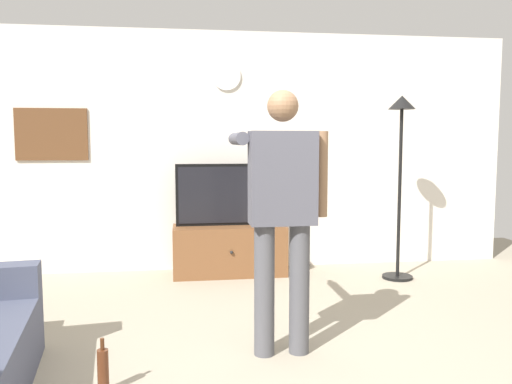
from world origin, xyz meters
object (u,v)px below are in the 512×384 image
Objects in this scene: beverage_bottle at (103,370)px; tv_stand at (229,250)px; television at (229,195)px; floor_lamp at (401,149)px; person_standing_nearer_lamp at (282,205)px; wall_clock at (226,76)px; framed_picture at (52,134)px.

tv_stand is at bearing 69.54° from beverage_bottle.
floor_lamp reaches higher than television.
tv_stand is 2.33m from person_standing_nearer_lamp.
beverage_bottle is at bearing -159.59° from person_standing_nearer_lamp.
wall_clock is 0.97× the size of beverage_bottle.
television is at bearing 165.12° from floor_lamp.
floor_lamp reaches higher than tv_stand.
tv_stand is 1.95m from wall_clock.
framed_picture is 3.75m from floor_lamp.
tv_stand is 0.61m from television.
floor_lamp is at bearing -21.96° from wall_clock.
television is 1.53× the size of framed_picture.
television is at bearing 69.86° from beverage_bottle.
television is at bearing -7.44° from framed_picture.
tv_stand is 2.31m from framed_picture.
wall_clock is at bearing -0.15° from framed_picture.
person_standing_nearer_lamp is (-1.61, -1.77, -0.35)m from floor_lamp.
wall_clock is 0.18× the size of person_standing_nearer_lamp.
tv_stand is 2.79m from beverage_bottle.
tv_stand is 2.14m from floor_lamp.
television is at bearing 94.20° from person_standing_nearer_lamp.
floor_lamp reaches higher than framed_picture.
framed_picture is 3.27m from person_standing_nearer_lamp.
person_standing_nearer_lamp is 1.51m from beverage_bottle.
wall_clock reaches higher than beverage_bottle.
framed_picture reaches higher than television.
floor_lamp reaches higher than person_standing_nearer_lamp.
television is 3.64× the size of wall_clock.
beverage_bottle is at bearing -110.14° from television.
framed_picture is at bearing 107.68° from beverage_bottle.
floor_lamp is 1.07× the size of person_standing_nearer_lamp.
floor_lamp is 2.41m from person_standing_nearer_lamp.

